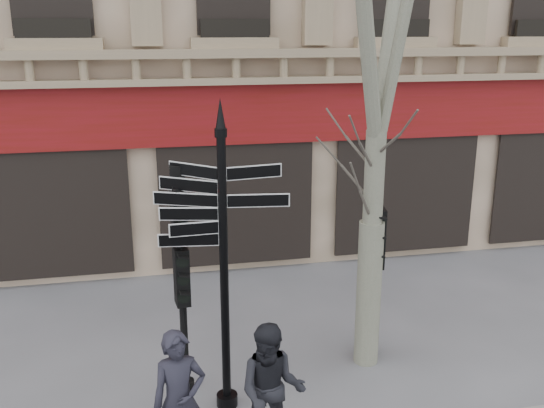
% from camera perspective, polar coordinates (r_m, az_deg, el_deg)
% --- Properties ---
extents(ground, '(80.00, 80.00, 0.00)m').
position_cam_1_polar(ground, '(9.71, 1.31, -17.17)').
color(ground, '#58585D').
rests_on(ground, ground).
extents(fingerpost, '(2.36, 2.36, 4.50)m').
position_cam_1_polar(fingerpost, '(8.11, -4.67, -0.45)').
color(fingerpost, black).
rests_on(fingerpost, ground).
extents(traffic_signal_main, '(0.42, 0.32, 3.53)m').
position_cam_1_polar(traffic_signal_main, '(8.86, -8.61, -4.54)').
color(traffic_signal_main, black).
rests_on(traffic_signal_main, ground).
extents(traffic_signal_secondary, '(0.48, 0.38, 2.60)m').
position_cam_1_polar(traffic_signal_secondary, '(10.01, 9.65, -4.66)').
color(traffic_signal_secondary, black).
rests_on(traffic_signal_secondary, ground).
extents(pedestrian_a, '(0.73, 0.53, 1.85)m').
position_cam_1_polar(pedestrian_a, '(7.94, -8.72, -17.82)').
color(pedestrian_a, '#21202B').
rests_on(pedestrian_a, ground).
extents(pedestrian_b, '(1.03, 0.90, 1.81)m').
position_cam_1_polar(pedestrian_b, '(8.06, -0.04, -17.17)').
color(pedestrian_b, black).
rests_on(pedestrian_b, ground).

